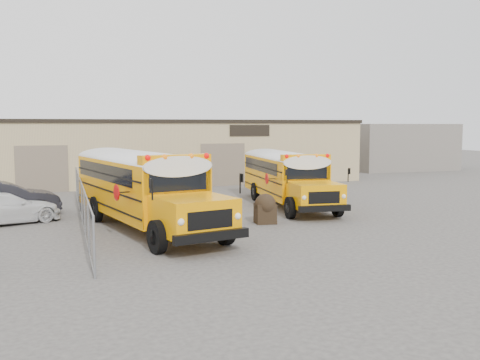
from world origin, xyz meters
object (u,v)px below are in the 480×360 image
object	(u,v)px
school_bus_right	(257,166)
tarp_bundle	(265,208)
school_bus_left	(96,171)
car_white	(4,208)
car_dark	(3,199)

from	to	relation	value
school_bus_right	tarp_bundle	xyz separation A→B (m)	(-3.57, -10.74, -1.02)
school_bus_left	car_white	size ratio (longest dim) A/B	2.42
school_bus_left	car_white	distance (m)	5.75
school_bus_left	car_white	xyz separation A→B (m)	(-4.09, -3.86, -1.20)
school_bus_right	car_dark	size ratio (longest dim) A/B	2.02
tarp_bundle	car_dark	distance (m)	12.34
school_bus_right	car_white	world-z (taller)	school_bus_right
tarp_bundle	car_white	xyz separation A→B (m)	(-10.79, 3.45, 0.02)
school_bus_right	school_bus_left	bearing A→B (deg)	-161.56
school_bus_left	school_bus_right	world-z (taller)	school_bus_left
car_white	car_dark	bearing A→B (deg)	-15.38
school_bus_left	car_dark	distance (m)	4.78
school_bus_right	tarp_bundle	size ratio (longest dim) A/B	7.79
tarp_bundle	car_white	world-z (taller)	car_white
school_bus_right	tarp_bundle	distance (m)	11.37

